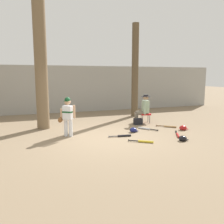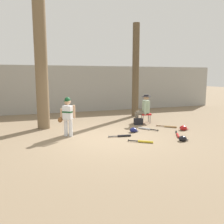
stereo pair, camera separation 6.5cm
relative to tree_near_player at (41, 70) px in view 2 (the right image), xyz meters
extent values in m
plane|color=#7F6B51|center=(1.78, -2.23, -2.18)|extent=(60.00, 60.00, 0.00)
cube|color=#9E9E99|center=(1.78, 3.83, -0.92)|extent=(18.00, 0.36, 2.52)
cylinder|color=brown|center=(0.00, 0.00, 0.25)|extent=(0.46, 0.46, 4.86)
cone|color=brown|center=(0.00, 0.00, -2.18)|extent=(0.65, 0.65, 0.28)
cylinder|color=brown|center=(4.47, 1.37, 0.05)|extent=(0.33, 0.33, 4.45)
cone|color=brown|center=(4.47, 1.37, -2.18)|extent=(0.44, 0.44, 0.20)
cylinder|color=white|center=(0.76, -1.57, -1.89)|extent=(0.12, 0.12, 0.58)
cylinder|color=white|center=(0.62, -1.46, -1.89)|extent=(0.12, 0.12, 0.58)
cube|color=white|center=(0.69, -1.52, -1.38)|extent=(0.36, 0.34, 0.44)
cube|color=#144723|center=(0.69, -1.52, -1.36)|extent=(0.37, 0.35, 0.05)
sphere|color=tan|center=(0.69, -1.52, -1.03)|extent=(0.20, 0.20, 0.20)
sphere|color=#144723|center=(0.69, -1.52, -0.97)|extent=(0.19, 0.19, 0.19)
cube|color=#144723|center=(0.63, -1.59, -1.00)|extent=(0.17, 0.17, 0.02)
cylinder|color=tan|center=(0.86, -1.68, -1.34)|extent=(0.11, 0.11, 0.42)
cylinder|color=tan|center=(0.50, -1.42, -1.46)|extent=(0.11, 0.11, 0.40)
ellipsoid|color=brown|center=(0.45, -1.45, -1.62)|extent=(0.23, 0.25, 0.18)
cube|color=red|center=(4.16, -0.36, -1.80)|extent=(0.49, 0.49, 0.06)
cylinder|color=#333338|center=(3.98, -0.46, -1.99)|extent=(0.02, 0.02, 0.38)
cylinder|color=#333338|center=(4.05, -0.17, -1.99)|extent=(0.02, 0.02, 0.38)
cylinder|color=#333338|center=(4.27, -0.54, -1.99)|extent=(0.02, 0.02, 0.38)
cylinder|color=#333338|center=(4.34, -0.25, -1.99)|extent=(0.02, 0.02, 0.38)
cylinder|color=#6B6051|center=(3.75, -0.35, -1.97)|extent=(0.13, 0.13, 0.43)
cylinder|color=#6B6051|center=(3.80, -0.16, -1.97)|extent=(0.13, 0.13, 0.43)
cylinder|color=#6B6051|center=(3.94, -0.40, -1.75)|extent=(0.43, 0.25, 0.15)
cylinder|color=#6B6051|center=(3.99, -0.21, -1.75)|extent=(0.43, 0.25, 0.15)
cube|color=#99B293|center=(4.16, -0.36, -1.49)|extent=(0.32, 0.41, 0.52)
cylinder|color=#99B293|center=(4.03, -0.55, -1.55)|extent=(0.11, 0.11, 0.46)
cylinder|color=#99B293|center=(4.14, -0.12, -1.55)|extent=(0.11, 0.11, 0.46)
sphere|color=tan|center=(4.16, -0.36, -1.09)|extent=(0.22, 0.22, 0.22)
cylinder|color=#232328|center=(4.16, -0.36, -1.06)|extent=(0.40, 0.40, 0.02)
cylinder|color=#232328|center=(4.16, -0.36, -1.02)|extent=(0.20, 0.20, 0.09)
cube|color=black|center=(3.68, -0.60, -2.05)|extent=(0.36, 0.22, 0.26)
cylinder|color=#B7BCC6|center=(3.54, -1.44, -2.15)|extent=(0.33, 0.42, 0.07)
cylinder|color=black|center=(3.76, -1.76, -2.15)|extent=(0.21, 0.28, 0.03)
cylinder|color=black|center=(3.85, -1.89, -2.15)|extent=(0.06, 0.05, 0.06)
cylinder|color=red|center=(4.11, -2.75, -2.15)|extent=(0.29, 0.46, 0.07)
cylinder|color=black|center=(4.30, -2.40, -2.15)|extent=(0.18, 0.30, 0.03)
cylinder|color=black|center=(4.37, -2.26, -2.15)|extent=(0.06, 0.04, 0.06)
cylinder|color=yellow|center=(2.75, -3.06, -2.15)|extent=(0.41, 0.32, 0.07)
cylinder|color=black|center=(2.44, -2.84, -2.15)|extent=(0.26, 0.20, 0.03)
cylinder|color=black|center=(2.32, -2.75, -2.15)|extent=(0.05, 0.06, 0.06)
cylinder|color=black|center=(2.41, -2.19, -2.15)|extent=(0.45, 0.13, 0.07)
cylinder|color=#4C4C51|center=(2.04, -2.14, -2.15)|extent=(0.30, 0.07, 0.03)
cylinder|color=#4C4C51|center=(1.90, -2.12, -2.15)|extent=(0.02, 0.06, 0.06)
cylinder|color=tan|center=(4.64, -1.51, -2.15)|extent=(0.39, 0.36, 0.07)
cylinder|color=brown|center=(4.35, -1.25, -2.15)|extent=(0.25, 0.23, 0.03)
cylinder|color=brown|center=(4.23, -1.14, -2.15)|extent=(0.05, 0.05, 0.06)
ellipsoid|color=black|center=(3.91, -3.27, -2.11)|extent=(0.25, 0.23, 0.17)
cube|color=black|center=(4.03, -3.27, -2.15)|extent=(0.10, 0.13, 0.02)
ellipsoid|color=navy|center=(2.96, -1.72, -2.10)|extent=(0.26, 0.24, 0.18)
cube|color=navy|center=(3.08, -1.72, -2.15)|extent=(0.11, 0.13, 0.02)
ellipsoid|color=#A81919|center=(4.82, -2.05, -2.10)|extent=(0.27, 0.25, 0.19)
cube|color=#A81919|center=(4.95, -2.05, -2.14)|extent=(0.11, 0.14, 0.02)
camera|label=1|loc=(-0.54, -9.14, -0.19)|focal=37.77mm
camera|label=2|loc=(-0.48, -9.16, -0.19)|focal=37.77mm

